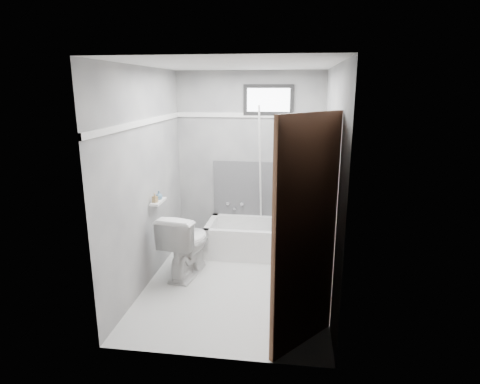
% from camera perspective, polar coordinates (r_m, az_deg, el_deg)
% --- Properties ---
extents(floor, '(2.60, 2.60, 0.00)m').
position_cam_1_polar(floor, '(4.70, -0.60, -12.97)').
color(floor, silver).
rests_on(floor, ground).
extents(ceiling, '(2.60, 2.60, 0.00)m').
position_cam_1_polar(ceiling, '(4.17, -0.69, 17.68)').
color(ceiling, silver).
rests_on(ceiling, floor).
extents(wall_back, '(2.00, 0.02, 2.40)m').
position_cam_1_polar(wall_back, '(5.54, 1.34, 4.47)').
color(wall_back, slate).
rests_on(wall_back, floor).
extents(wall_front, '(2.00, 0.02, 2.40)m').
position_cam_1_polar(wall_front, '(3.05, -4.24, -4.16)').
color(wall_front, slate).
rests_on(wall_front, floor).
extents(wall_left, '(0.02, 2.60, 2.40)m').
position_cam_1_polar(wall_left, '(4.53, -13.25, 1.77)').
color(wall_left, slate).
rests_on(wall_left, floor).
extents(wall_right, '(0.02, 2.60, 2.40)m').
position_cam_1_polar(wall_right, '(4.25, 12.81, 0.96)').
color(wall_right, slate).
rests_on(wall_right, floor).
extents(bathtub, '(1.50, 0.70, 0.42)m').
position_cam_1_polar(bathtub, '(5.43, 3.26, -6.62)').
color(bathtub, white).
rests_on(bathtub, floor).
extents(office_chair, '(0.74, 0.74, 0.94)m').
position_cam_1_polar(office_chair, '(5.34, 8.50, -2.84)').
color(office_chair, slate).
rests_on(office_chair, bathtub).
extents(toilet, '(0.56, 0.84, 0.77)m').
position_cam_1_polar(toilet, '(4.83, -7.63, -7.31)').
color(toilet, white).
rests_on(toilet, floor).
extents(door, '(0.78, 0.78, 2.00)m').
position_cam_1_polar(door, '(3.10, 14.14, -8.23)').
color(door, brown).
rests_on(door, floor).
extents(window, '(0.66, 0.04, 0.40)m').
position_cam_1_polar(window, '(5.42, 4.07, 12.93)').
color(window, black).
rests_on(window, wall_back).
extents(backerboard, '(1.50, 0.02, 0.78)m').
position_cam_1_polar(backerboard, '(5.60, 3.85, 0.35)').
color(backerboard, '#4C4C4F').
rests_on(backerboard, wall_back).
extents(trim_back, '(2.00, 0.02, 0.06)m').
position_cam_1_polar(trim_back, '(5.45, 1.37, 10.87)').
color(trim_back, white).
rests_on(trim_back, wall_back).
extents(trim_left, '(0.02, 2.60, 0.06)m').
position_cam_1_polar(trim_left, '(4.43, -13.56, 9.60)').
color(trim_left, white).
rests_on(trim_left, wall_left).
extents(pole, '(0.02, 0.62, 1.86)m').
position_cam_1_polar(pole, '(5.32, 2.90, 2.38)').
color(pole, white).
rests_on(pole, bathtub).
extents(shelf, '(0.10, 0.32, 0.02)m').
position_cam_1_polar(shelf, '(4.73, -11.53, -1.34)').
color(shelf, silver).
rests_on(shelf, wall_left).
extents(soap_bottle_a, '(0.07, 0.07, 0.11)m').
position_cam_1_polar(soap_bottle_a, '(4.65, -12.01, -0.82)').
color(soap_bottle_a, olive).
rests_on(soap_bottle_a, shelf).
extents(soap_bottle_b, '(0.11, 0.11, 0.11)m').
position_cam_1_polar(soap_bottle_b, '(4.78, -11.45, -0.45)').
color(soap_bottle_b, slate).
rests_on(soap_bottle_b, shelf).
extents(faucet, '(0.26, 0.10, 0.16)m').
position_cam_1_polar(faucet, '(5.69, -0.73, -1.99)').
color(faucet, silver).
rests_on(faucet, wall_back).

